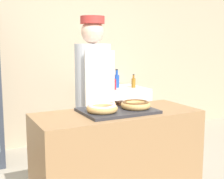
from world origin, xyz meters
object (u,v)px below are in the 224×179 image
serving_tray (117,111)px  bottle_blue (117,80)px  brownie_back_left (97,105)px  bottle_amber (133,82)px  donut_light_glaze (102,108)px  bottle_red (114,84)px  baker_person (93,98)px  chest_freezer (114,115)px  donut_mini_center (109,104)px  bottle_amber_b (96,82)px  brownie_back_right (121,103)px  donut_chocolate_glaze (136,104)px

serving_tray → bottle_blue: bottle_blue is taller
brownie_back_left → bottle_amber: bottle_amber is taller
bottle_amber → donut_light_glaze: bearing=-127.8°
bottle_red → baker_person: bearing=-126.5°
bottle_red → chest_freezer: bearing=59.2°
donut_light_glaze → chest_freezer: donut_light_glaze is taller
chest_freezer → bottle_amber: bottle_amber is taller
serving_tray → bottle_red: size_ratio=2.79×
donut_mini_center → brownie_back_left: (-0.12, 0.00, -0.00)m
chest_freezer → bottle_amber_b: bottle_amber_b is taller
brownie_back_right → bottle_red: size_ratio=0.36×
donut_chocolate_glaze → baker_person: baker_person is taller
bottle_red → serving_tray: bearing=-116.3°
donut_chocolate_glaze → bottle_amber: bearing=59.6°
bottle_blue → bottle_amber_b: bottle_blue is taller
donut_light_glaze → baker_person: bearing=72.8°
bottle_amber_b → donut_chocolate_glaze: bearing=-103.6°
bottle_amber → bottle_red: bearing=-172.0°
bottle_amber → donut_chocolate_glaze: bearing=-120.4°
donut_mini_center → donut_chocolate_glaze: bearing=-50.1°
bottle_red → bottle_amber_b: bottle_amber_b is taller
baker_person → bottle_amber: baker_person is taller
serving_tray → chest_freezer: 2.00m
brownie_back_left → bottle_amber_b: (0.71, 1.61, -0.02)m
brownie_back_left → bottle_blue: (1.04, 1.61, -0.01)m
bottle_amber → bottle_amber_b: 0.56m
donut_light_glaze → bottle_blue: (1.09, 1.80, -0.03)m
brownie_back_right → chest_freezer: (0.76, 1.58, -0.52)m
bottle_amber → bottle_amber_b: bottle_amber_b is taller
donut_mini_center → chest_freezer: size_ratio=0.14×
donut_chocolate_glaze → chest_freezer: size_ratio=0.29×
bottle_blue → bottle_red: size_ratio=1.24×
bottle_amber → bottle_amber_b: (-0.55, 0.12, 0.02)m
donut_light_glaze → chest_freezer: 2.12m
donut_mini_center → bottle_amber: bearing=52.4°
baker_person → bottle_red: 1.28m
serving_tray → brownie_back_left: brownie_back_left is taller
bottle_amber → baker_person: bearing=-136.0°
donut_chocolate_glaze → bottle_amber_b: bottle_amber_b is taller
bottle_red → bottle_amber_b: bearing=138.4°
donut_light_glaze → baker_person: 0.63m
brownie_back_right → chest_freezer: 1.82m
bottle_amber_b → bottle_amber: bearing=-12.6°
chest_freezer → bottle_red: size_ratio=4.03×
brownie_back_left → bottle_amber_b: bearing=66.2°
donut_chocolate_glaze → baker_person: size_ratio=0.15×
donut_light_glaze → donut_chocolate_glaze: same height
serving_tray → bottle_blue: size_ratio=2.25×
bottle_amber → brownie_back_left: bearing=-130.3°
brownie_back_left → bottle_amber: (1.26, 1.49, -0.04)m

